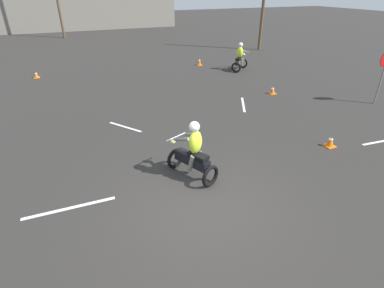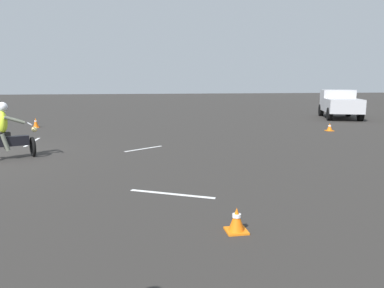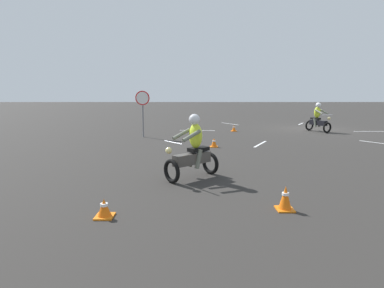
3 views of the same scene
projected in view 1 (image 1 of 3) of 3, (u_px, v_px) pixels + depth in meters
ground_plane at (204, 206)px, 7.11m from camera, size 120.00×120.00×0.00m
motorcycle_rider_foreground at (193, 154)px, 7.87m from camera, size 1.12×1.54×1.66m
motorcycle_rider_background at (240, 58)px, 18.14m from camera, size 1.46×1.36×1.66m
stop_sign at (384, 66)px, 12.53m from camera, size 0.70×0.08×2.30m
traffic_cone_near_left at (330, 142)px, 9.67m from camera, size 0.32×0.32×0.37m
traffic_cone_near_right at (36, 75)px, 16.90m from camera, size 0.32×0.32×0.35m
traffic_cone_mid_center at (273, 90)px, 14.39m from camera, size 0.32×0.32×0.38m
traffic_cone_mid_left at (199, 62)px, 19.54m from camera, size 0.32×0.32×0.47m
traffic_cone_far_right at (240, 58)px, 20.97m from camera, size 0.32×0.32×0.34m
lane_stripe_ne at (243, 104)px, 13.16m from camera, size 0.94×1.64×0.01m
lane_stripe_nw at (125, 127)px, 11.08m from camera, size 0.97×1.32×0.01m
lane_stripe_w at (70, 208)px, 7.04m from camera, size 2.09×0.14×0.01m
building_backdrop at (41, 0)px, 36.34m from camera, size 30.25×11.71×6.21m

